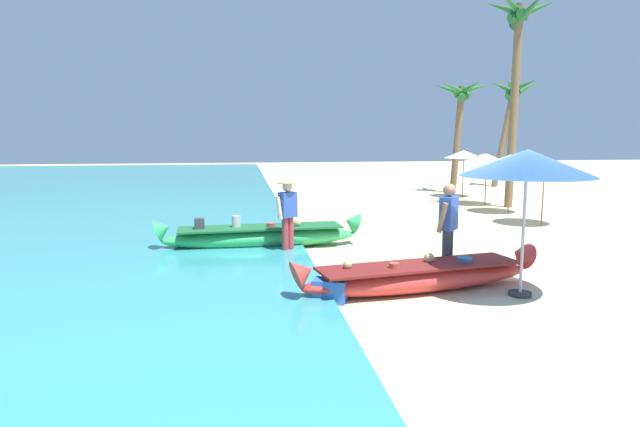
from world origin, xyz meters
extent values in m
plane|color=beige|center=(0.00, 0.00, 0.00)|extent=(80.00, 80.00, 0.00)
ellipsoid|color=red|center=(-1.50, -0.64, 0.22)|extent=(4.15, 1.49, 0.44)
cone|color=red|center=(0.46, -0.29, 0.49)|extent=(0.50, 0.54, 0.54)
cone|color=red|center=(-3.45, -0.99, 0.49)|extent=(0.50, 0.54, 0.54)
cube|color=maroon|center=(-1.50, -0.64, 0.44)|extent=(3.51, 1.39, 0.04)
sphere|color=tan|center=(-2.72, -0.73, 0.51)|extent=(0.14, 0.14, 0.14)
cylinder|color=#B74C38|center=(-1.98, -0.81, 0.49)|extent=(0.16, 0.16, 0.10)
sphere|color=tan|center=(-1.28, -0.49, 0.52)|extent=(0.17, 0.17, 0.17)
cylinder|color=#386699|center=(-0.69, -0.58, 0.49)|extent=(0.26, 0.26, 0.10)
ellipsoid|color=#38B760|center=(-3.95, 3.16, 0.24)|extent=(4.40, 1.15, 0.48)
cone|color=#38B760|center=(-1.82, 3.32, 0.53)|extent=(0.47, 0.53, 0.57)
cone|color=#38B760|center=(-6.07, 3.01, 0.53)|extent=(0.47, 0.53, 0.57)
cube|color=#1E6435|center=(-3.95, 3.16, 0.48)|extent=(3.71, 1.12, 0.04)
cube|color=#424247|center=(-5.29, 3.09, 0.60)|extent=(0.22, 0.25, 0.25)
cylinder|color=silver|center=(-4.49, 3.19, 0.61)|extent=(0.20, 0.20, 0.27)
cylinder|color=#B74C38|center=(-3.72, 3.12, 0.53)|extent=(0.20, 0.20, 0.10)
sphere|color=tan|center=(-3.11, 3.10, 0.56)|extent=(0.17, 0.17, 0.17)
cylinder|color=#B2383D|center=(-3.33, 2.52, 0.40)|extent=(0.14, 0.14, 0.80)
cylinder|color=#B2383D|center=(-3.45, 2.44, 0.40)|extent=(0.14, 0.14, 0.80)
cube|color=#3356B2|center=(-3.39, 2.48, 1.07)|extent=(0.42, 0.37, 0.54)
cylinder|color=beige|center=(-3.18, 2.58, 1.02)|extent=(0.17, 0.21, 0.49)
cylinder|color=beige|center=(-3.58, 2.34, 1.02)|extent=(0.17, 0.21, 0.49)
sphere|color=beige|center=(-3.39, 2.48, 1.46)|extent=(0.22, 0.22, 0.22)
cylinder|color=tan|center=(-3.39, 2.48, 1.54)|extent=(0.44, 0.44, 0.02)
cone|color=tan|center=(-3.39, 2.48, 1.61)|extent=(0.26, 0.26, 0.12)
cylinder|color=#333842|center=(-0.82, -0.06, 0.45)|extent=(0.14, 0.14, 0.90)
cylinder|color=#333842|center=(-0.72, 0.04, 0.45)|extent=(0.14, 0.14, 0.90)
cube|color=#3356B2|center=(-0.77, -0.01, 1.19)|extent=(0.41, 0.41, 0.58)
cylinder|color=#9E7051|center=(-0.95, -0.16, 1.14)|extent=(0.21, 0.20, 0.53)
cylinder|color=#9E7051|center=(-0.63, 0.17, 1.14)|extent=(0.21, 0.20, 0.53)
sphere|color=#9E7051|center=(-0.77, -0.01, 1.61)|extent=(0.22, 0.22, 0.22)
cylinder|color=#B7B7BC|center=(0.03, -1.12, 1.16)|extent=(0.05, 0.05, 2.32)
cone|color=blue|center=(0.03, -1.12, 2.13)|extent=(2.06, 2.06, 0.42)
cylinder|color=#333338|center=(0.03, -1.12, 0.03)|extent=(0.36, 0.36, 0.06)
cylinder|color=#8E6B47|center=(4.11, 5.21, 0.95)|extent=(0.04, 0.04, 1.90)
cone|color=beige|center=(4.11, 5.21, 1.75)|extent=(1.60, 1.60, 0.32)
cylinder|color=#8E6B47|center=(4.32, 7.57, 0.95)|extent=(0.04, 0.04, 1.90)
cone|color=beige|center=(4.32, 7.57, 1.75)|extent=(1.60, 1.60, 0.32)
cylinder|color=#8E6B47|center=(4.44, 9.55, 0.95)|extent=(0.04, 0.04, 1.90)
cone|color=beige|center=(4.44, 9.55, 1.75)|extent=(1.60, 1.60, 0.32)
cylinder|color=#8E6B47|center=(4.65, 12.09, 0.95)|extent=(0.04, 0.04, 1.90)
cone|color=beige|center=(4.65, 12.09, 1.75)|extent=(1.60, 1.60, 0.32)
cylinder|color=brown|center=(5.03, 8.88, 3.45)|extent=(0.33, 0.28, 6.91)
cone|color=#23602D|center=(5.53, 8.88, 6.71)|extent=(1.76, 0.36, 0.98)
cone|color=#23602D|center=(5.14, 9.29, 6.76)|extent=(0.67, 1.61, 0.84)
cone|color=#23602D|center=(4.70, 9.08, 6.75)|extent=(1.49, 1.05, 0.85)
cone|color=#23602D|center=(4.70, 8.64, 6.78)|extent=(1.52, 1.19, 0.79)
cone|color=#23602D|center=(5.16, 8.44, 6.62)|extent=(0.75, 1.62, 1.18)
cylinder|color=brown|center=(5.00, 13.68, 2.30)|extent=(0.54, 0.28, 4.61)
cone|color=#287033|center=(5.55, 13.65, 4.49)|extent=(1.60, 0.47, 0.72)
cone|color=#287033|center=(5.29, 14.17, 4.40)|extent=(0.91, 1.91, 0.99)
cone|color=#287033|center=(4.75, 13.91, 4.44)|extent=(1.59, 1.17, 0.87)
cone|color=#287033|center=(4.70, 13.41, 4.46)|extent=(1.76, 1.28, 0.83)
cone|color=#287033|center=(5.23, 13.27, 4.47)|extent=(0.74, 1.63, 0.78)
cylinder|color=brown|center=(8.37, 16.02, 2.47)|extent=(1.07, 0.28, 4.99)
cone|color=#23602D|center=(9.31, 16.11, 4.71)|extent=(1.99, 0.65, 1.10)
cone|color=#23602D|center=(8.86, 16.48, 4.75)|extent=(0.67, 1.72, 0.96)
cone|color=#23602D|center=(8.41, 16.25, 4.76)|extent=(1.49, 1.14, 0.94)
cone|color=#23602D|center=(8.49, 15.75, 4.81)|extent=(1.31, 1.28, 0.80)
cone|color=#23602D|center=(8.93, 15.56, 4.79)|extent=(0.93, 1.82, 0.85)
cube|color=blue|center=(-3.05, -0.99, 0.18)|extent=(0.59, 0.48, 0.35)
camera|label=1|loc=(-4.38, -8.97, 2.58)|focal=30.43mm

